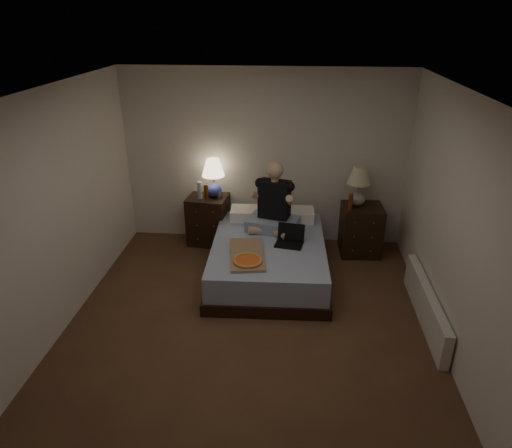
# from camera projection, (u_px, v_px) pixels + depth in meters

# --- Properties ---
(floor) EXTENTS (4.00, 4.50, 0.00)m
(floor) POSITION_uv_depth(u_px,v_px,m) (249.00, 329.00, 4.96)
(floor) COLOR brown
(floor) RESTS_ON ground
(ceiling) EXTENTS (4.00, 4.50, 0.00)m
(ceiling) POSITION_uv_depth(u_px,v_px,m) (247.00, 94.00, 3.90)
(ceiling) COLOR white
(ceiling) RESTS_ON ground
(wall_back) EXTENTS (4.00, 0.00, 2.50)m
(wall_back) POSITION_uv_depth(u_px,v_px,m) (264.00, 158.00, 6.46)
(wall_back) COLOR white
(wall_back) RESTS_ON ground
(wall_front) EXTENTS (4.00, 0.00, 2.50)m
(wall_front) POSITION_uv_depth(u_px,v_px,m) (204.00, 407.00, 2.40)
(wall_front) COLOR white
(wall_front) RESTS_ON ground
(wall_left) EXTENTS (0.00, 4.50, 2.50)m
(wall_left) POSITION_uv_depth(u_px,v_px,m) (51.00, 218.00, 4.59)
(wall_left) COLOR white
(wall_left) RESTS_ON ground
(wall_right) EXTENTS (0.00, 4.50, 2.50)m
(wall_right) POSITION_uv_depth(u_px,v_px,m) (460.00, 233.00, 4.27)
(wall_right) COLOR white
(wall_right) RESTS_ON ground
(bed) EXTENTS (1.47, 1.93, 0.47)m
(bed) POSITION_uv_depth(u_px,v_px,m) (269.00, 259.00, 5.90)
(bed) COLOR #536EA6
(bed) RESTS_ON floor
(nightstand_left) EXTENTS (0.61, 0.56, 0.72)m
(nightstand_left) POSITION_uv_depth(u_px,v_px,m) (209.00, 219.00, 6.72)
(nightstand_left) COLOR black
(nightstand_left) RESTS_ON floor
(nightstand_right) EXTENTS (0.57, 0.52, 0.71)m
(nightstand_right) POSITION_uv_depth(u_px,v_px,m) (361.00, 230.00, 6.41)
(nightstand_right) COLOR black
(nightstand_right) RESTS_ON floor
(lamp_left) EXTENTS (0.38, 0.38, 0.56)m
(lamp_left) POSITION_uv_depth(u_px,v_px,m) (214.00, 178.00, 6.44)
(lamp_left) COLOR #293B99
(lamp_left) RESTS_ON nightstand_left
(lamp_right) EXTENTS (0.37, 0.37, 0.56)m
(lamp_right) POSITION_uv_depth(u_px,v_px,m) (358.00, 186.00, 6.19)
(lamp_right) COLOR #999A92
(lamp_right) RESTS_ON nightstand_right
(water_bottle) EXTENTS (0.07, 0.07, 0.25)m
(water_bottle) POSITION_uv_depth(u_px,v_px,m) (200.00, 190.00, 6.45)
(water_bottle) COLOR silver
(water_bottle) RESTS_ON nightstand_left
(soda_can) EXTENTS (0.07, 0.07, 0.10)m
(soda_can) POSITION_uv_depth(u_px,v_px,m) (219.00, 195.00, 6.50)
(soda_can) COLOR #ACACA7
(soda_can) RESTS_ON nightstand_left
(beer_bottle_left) EXTENTS (0.06, 0.06, 0.23)m
(beer_bottle_left) POSITION_uv_depth(u_px,v_px,m) (206.00, 192.00, 6.40)
(beer_bottle_left) COLOR #532D0B
(beer_bottle_left) RESTS_ON nightstand_left
(beer_bottle_right) EXTENTS (0.06, 0.06, 0.23)m
(beer_bottle_right) POSITION_uv_depth(u_px,v_px,m) (351.00, 202.00, 6.09)
(beer_bottle_right) COLOR #62260E
(beer_bottle_right) RESTS_ON nightstand_right
(person) EXTENTS (0.77, 0.67, 0.93)m
(person) POSITION_uv_depth(u_px,v_px,m) (273.00, 197.00, 5.96)
(person) COLOR black
(person) RESTS_ON bed
(laptop) EXTENTS (0.38, 0.34, 0.24)m
(laptop) POSITION_uv_depth(u_px,v_px,m) (289.00, 236.00, 5.69)
(laptop) COLOR black
(laptop) RESTS_ON bed
(pizza_box) EXTENTS (0.51, 0.81, 0.08)m
(pizza_box) POSITION_uv_depth(u_px,v_px,m) (248.00, 261.00, 5.28)
(pizza_box) COLOR #9F805F
(pizza_box) RESTS_ON bed
(radiator) EXTENTS (0.10, 1.60, 0.40)m
(radiator) POSITION_uv_depth(u_px,v_px,m) (426.00, 306.00, 5.02)
(radiator) COLOR silver
(radiator) RESTS_ON floor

